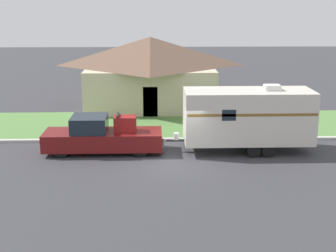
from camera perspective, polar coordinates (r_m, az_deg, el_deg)
ground_plane at (r=23.24m, az=1.42°, el=-4.46°), size 120.00×120.00×0.00m
curb_strip at (r=26.78m, az=0.98°, el=-1.64°), size 80.00×0.30×0.14m
lawn_strip at (r=30.30m, az=0.65°, el=0.24°), size 80.00×7.00×0.03m
house_across_street at (r=35.55m, az=-2.16°, el=6.81°), size 10.01×8.42×5.16m
pickup_truck at (r=24.78m, az=-8.05°, el=-1.25°), size 6.27×2.03×2.06m
travel_trailer at (r=24.85m, az=9.72°, el=1.21°), size 7.61×2.49×3.56m
mailbox at (r=28.49m, az=13.75°, el=0.95°), size 0.48×0.20×1.34m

